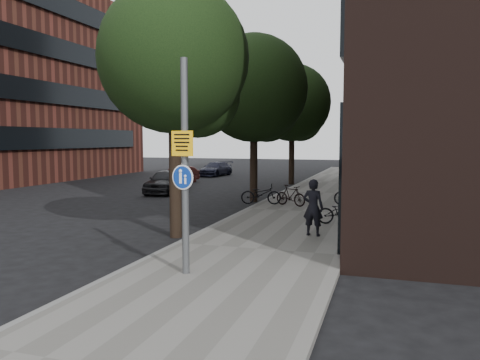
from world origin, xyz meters
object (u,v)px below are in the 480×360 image
at_px(signpost, 185,166).
at_px(parked_car_near, 166,181).
at_px(pedestrian, 313,207).
at_px(parked_bike_facade_near, 342,212).

distance_m(signpost, parked_car_near, 16.07).
distance_m(signpost, pedestrian, 5.27).
bearing_deg(signpost, parked_car_near, 128.88).
relative_size(signpost, parked_bike_facade_near, 2.80).
distance_m(signpost, parked_bike_facade_near, 7.54).
distance_m(parked_bike_facade_near, parked_car_near, 12.42).
xyz_separation_m(parked_bike_facade_near, parked_car_near, (-10.08, 7.26, 0.12)).
height_order(pedestrian, parked_car_near, pedestrian).
xyz_separation_m(signpost, parked_bike_facade_near, (2.58, 6.84, -1.84)).
height_order(pedestrian, parked_bike_facade_near, pedestrian).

